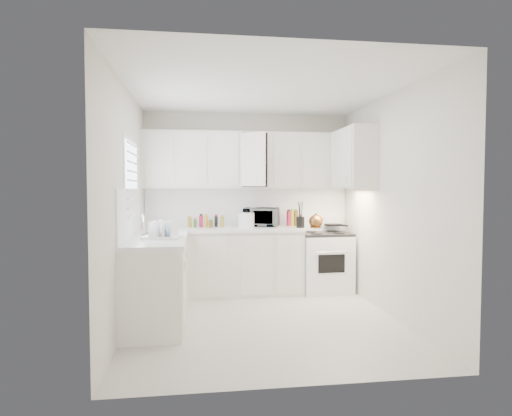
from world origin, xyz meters
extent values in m
plane|color=beige|center=(0.00, 0.00, 0.00)|extent=(3.20, 3.20, 0.00)
plane|color=white|center=(0.00, 0.00, 2.60)|extent=(3.20, 3.20, 0.00)
plane|color=silver|center=(0.00, 1.60, 1.30)|extent=(3.00, 0.00, 3.00)
plane|color=silver|center=(0.00, -1.60, 1.30)|extent=(3.00, 0.00, 3.00)
plane|color=silver|center=(-1.50, 0.00, 1.30)|extent=(0.00, 3.20, 3.20)
plane|color=silver|center=(1.50, 0.00, 1.30)|extent=(0.00, 3.20, 3.20)
cube|color=white|center=(-0.39, 1.29, 0.93)|extent=(2.24, 0.64, 0.05)
cube|color=white|center=(-1.19, 0.20, 0.93)|extent=(0.64, 1.62, 0.05)
cube|color=white|center=(0.00, 1.59, 1.23)|extent=(2.98, 0.02, 0.55)
cube|color=white|center=(-1.49, 0.20, 1.23)|extent=(0.02, 1.60, 0.55)
imported|color=gray|center=(0.18, 1.41, 1.11)|extent=(0.55, 0.41, 0.33)
cylinder|color=white|center=(0.06, 1.43, 1.08)|extent=(0.12, 0.12, 0.27)
cylinder|color=olive|center=(-0.85, 1.42, 1.02)|extent=(0.06, 0.06, 0.13)
cylinder|color=#366220|center=(-0.78, 1.33, 1.02)|extent=(0.06, 0.06, 0.13)
cylinder|color=#A7163F|center=(-0.70, 1.42, 1.02)|extent=(0.06, 0.06, 0.13)
cylinder|color=gold|center=(-0.62, 1.33, 1.02)|extent=(0.06, 0.06, 0.13)
cylinder|color=brown|center=(-0.55, 1.42, 1.02)|extent=(0.06, 0.06, 0.13)
cylinder|color=black|center=(-0.47, 1.33, 1.02)|extent=(0.06, 0.06, 0.13)
cylinder|color=olive|center=(-0.40, 1.42, 1.02)|extent=(0.06, 0.06, 0.13)
cylinder|color=#A7163F|center=(0.58, 1.46, 1.05)|extent=(0.06, 0.06, 0.19)
cylinder|color=gold|center=(0.64, 1.40, 1.05)|extent=(0.06, 0.06, 0.19)
cylinder|color=brown|center=(0.69, 1.46, 1.05)|extent=(0.06, 0.06, 0.19)
cylinder|color=black|center=(0.74, 1.40, 1.05)|extent=(0.06, 0.06, 0.19)
camera|label=1|loc=(-0.74, -4.70, 1.51)|focal=30.01mm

